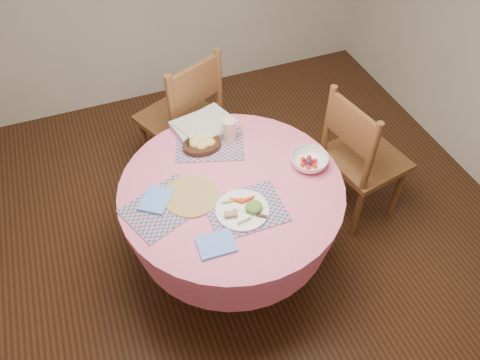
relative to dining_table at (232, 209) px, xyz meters
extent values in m
plane|color=#331C0F|center=(0.00, 0.00, -0.56)|extent=(4.00, 4.00, 0.00)
cylinder|color=pink|center=(0.00, 0.00, 0.17)|extent=(1.24, 1.24, 0.04)
cone|color=pink|center=(0.00, 0.00, 0.00)|extent=(1.24, 1.24, 0.30)
cylinder|color=black|center=(0.00, 0.00, -0.34)|extent=(0.14, 0.14, 0.44)
cylinder|color=black|center=(0.00, 0.00, -0.53)|extent=(0.56, 0.56, 0.06)
cube|color=brown|center=(0.99, 0.14, -0.07)|extent=(0.53, 0.55, 0.04)
cylinder|color=brown|center=(1.20, -0.02, -0.31)|extent=(0.05, 0.05, 0.48)
cylinder|color=brown|center=(1.13, 0.36, -0.31)|extent=(0.05, 0.05, 0.48)
cylinder|color=brown|center=(0.84, -0.08, -0.31)|extent=(0.05, 0.05, 0.48)
cylinder|color=brown|center=(0.77, 0.29, -0.31)|extent=(0.05, 0.05, 0.48)
cylinder|color=brown|center=(0.82, -0.09, 0.19)|extent=(0.05, 0.05, 0.54)
cylinder|color=brown|center=(0.75, 0.29, 0.19)|extent=(0.05, 0.05, 0.54)
cube|color=brown|center=(0.79, 0.10, 0.30)|extent=(0.10, 0.38, 0.26)
cube|color=brown|center=(-0.04, 0.96, -0.05)|extent=(0.64, 0.63, 0.04)
cylinder|color=brown|center=(0.06, 1.21, -0.30)|extent=(0.06, 0.06, 0.50)
cylinder|color=brown|center=(-0.31, 1.05, -0.30)|extent=(0.06, 0.06, 0.50)
cylinder|color=brown|center=(0.22, 0.87, -0.30)|extent=(0.06, 0.06, 0.50)
cylinder|color=brown|center=(-0.15, 0.70, -0.30)|extent=(0.06, 0.06, 0.50)
cylinder|color=brown|center=(0.23, 0.85, 0.23)|extent=(0.06, 0.06, 0.56)
cylinder|color=brown|center=(-0.14, 0.68, 0.23)|extent=(0.06, 0.06, 0.56)
cube|color=brown|center=(0.04, 0.76, 0.34)|extent=(0.38, 0.20, 0.27)
cube|color=#116264|center=(0.01, -0.19, 0.20)|extent=(0.40, 0.30, 0.01)
cube|color=#116264|center=(-0.38, -0.01, 0.20)|extent=(0.48, 0.43, 0.01)
cube|color=#116264|center=(0.00, 0.36, 0.20)|extent=(0.47, 0.41, 0.01)
cylinder|color=#A98449|center=(-0.23, 0.01, 0.20)|extent=(0.30, 0.30, 0.01)
cube|color=#5E8EF3|center=(-0.21, -0.34, 0.20)|extent=(0.19, 0.15, 0.01)
cube|color=#5E8EF3|center=(-0.41, 0.04, 0.21)|extent=(0.22, 0.23, 0.01)
cylinder|color=white|center=(-0.01, -0.19, 0.21)|extent=(0.28, 0.28, 0.01)
ellipsoid|color=#2F4E1A|center=(0.05, -0.20, 0.23)|extent=(0.11, 0.11, 0.04)
cylinder|color=#FFEBCC|center=(-0.02, -0.25, 0.23)|extent=(0.10, 0.10, 0.02)
cube|color=#83654B|center=(-0.08, -0.22, 0.23)|extent=(0.07, 0.05, 0.02)
cube|color=silver|center=(0.01, -0.22, 0.22)|extent=(0.13, 0.10, 0.00)
cylinder|color=black|center=(-0.05, 0.35, 0.22)|extent=(0.23, 0.23, 0.03)
ellipsoid|color=#F0CF7B|center=(-0.09, 0.35, 0.25)|extent=(0.07, 0.06, 0.05)
ellipsoid|color=#F0CF7B|center=(-0.03, 0.38, 0.25)|extent=(0.07, 0.06, 0.05)
ellipsoid|color=#F0CF7B|center=(-0.01, 0.33, 0.25)|extent=(0.07, 0.06, 0.05)
ellipsoid|color=#F0CF7B|center=(-0.06, 0.32, 0.25)|extent=(0.07, 0.06, 0.05)
ellipsoid|color=#F0CF7B|center=(-0.05, 0.39, 0.25)|extent=(0.07, 0.06, 0.05)
ellipsoid|color=#F0CF7B|center=(-0.09, 0.37, 0.25)|extent=(0.07, 0.06, 0.05)
cylinder|color=beige|center=(0.12, 0.35, 0.27)|extent=(0.08, 0.08, 0.15)
torus|color=beige|center=(0.16, 0.35, 0.27)|extent=(0.07, 0.01, 0.07)
imported|color=white|center=(0.46, -0.01, 0.23)|extent=(0.24, 0.24, 0.07)
sphere|color=red|center=(0.50, -0.01, 0.22)|extent=(0.03, 0.03, 0.03)
sphere|color=red|center=(0.48, 0.03, 0.22)|extent=(0.03, 0.03, 0.03)
sphere|color=red|center=(0.44, 0.03, 0.22)|extent=(0.03, 0.03, 0.03)
sphere|color=red|center=(0.42, -0.01, 0.22)|extent=(0.03, 0.03, 0.03)
sphere|color=red|center=(0.44, -0.04, 0.22)|extent=(0.03, 0.03, 0.03)
sphere|color=red|center=(0.48, -0.04, 0.22)|extent=(0.03, 0.03, 0.03)
sphere|color=#46142B|center=(0.46, -0.01, 0.22)|extent=(0.05, 0.05, 0.05)
cube|color=silver|center=(0.00, 0.50, 0.22)|extent=(0.38, 0.33, 0.03)
cube|color=silver|center=(0.02, 0.50, 0.24)|extent=(0.39, 0.34, 0.01)
camera|label=1|loc=(-0.57, -1.61, 2.08)|focal=35.00mm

